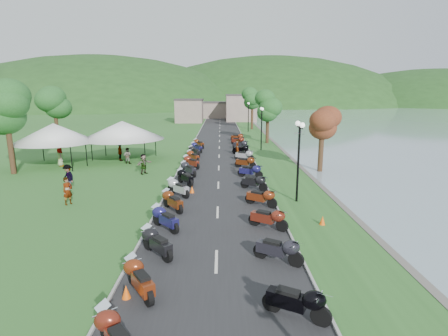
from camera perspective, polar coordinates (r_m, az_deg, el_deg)
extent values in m
cube|color=#29292B|center=(43.71, -0.77, 3.34)|extent=(7.00, 120.00, 0.02)
cube|color=gray|center=(88.31, -1.97, 9.49)|extent=(18.00, 16.00, 5.00)
imported|color=slate|center=(23.78, -23.99, -5.44)|extent=(0.73, 0.78, 1.73)
imported|color=slate|center=(35.22, -15.44, 0.70)|extent=(0.82, 0.54, 1.56)
imported|color=slate|center=(27.52, -23.95, -3.12)|extent=(1.21, 1.06, 1.78)
cone|color=#F2590C|center=(12.86, -15.69, -18.90)|extent=(0.31, 0.31, 0.49)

